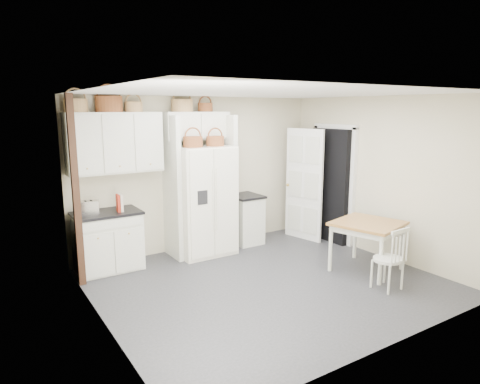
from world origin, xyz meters
TOP-DOWN VIEW (x-y plane):
  - floor at (0.00, 0.00)m, footprint 4.50×4.50m
  - ceiling at (0.00, 0.00)m, footprint 4.50×4.50m
  - wall_back at (0.00, 2.00)m, footprint 4.50×0.00m
  - wall_left at (-2.25, 0.00)m, footprint 0.00×4.00m
  - wall_right at (2.25, 0.00)m, footprint 0.00×4.00m
  - refrigerator at (-0.15, 1.62)m, footprint 0.93×0.75m
  - base_cab_left at (-1.72, 1.70)m, footprint 0.93×0.59m
  - base_cab_right at (0.75, 1.70)m, footprint 0.48×0.58m
  - dining_table at (1.53, -0.42)m, footprint 1.10×1.10m
  - windsor_chair at (1.23, -1.03)m, footprint 0.42×0.39m
  - counter_left at (-1.72, 1.70)m, footprint 0.97×0.63m
  - counter_right at (0.75, 1.70)m, footprint 0.52×0.61m
  - toaster at (-1.97, 1.68)m, footprint 0.32×0.24m
  - cookbook_red at (-1.56, 1.62)m, footprint 0.06×0.17m
  - cookbook_cream at (-1.53, 1.62)m, footprint 0.04×0.17m
  - basket_upper_a at (-2.02, 1.83)m, footprint 0.33×0.33m
  - basket_upper_b at (-1.55, 1.83)m, footprint 0.39×0.39m
  - basket_upper_c at (-1.18, 1.83)m, footprint 0.27×0.27m
  - basket_bridge_a at (-0.39, 1.83)m, footprint 0.35×0.35m
  - basket_bridge_b at (0.03, 1.83)m, footprint 0.25×0.25m
  - basket_fridge_a at (-0.36, 1.52)m, footprint 0.31×0.31m
  - basket_fridge_b at (0.04, 1.52)m, footprint 0.30×0.30m
  - upper_cabinet at (-1.50, 1.83)m, footprint 1.40×0.34m
  - bridge_cabinet at (-0.15, 1.83)m, footprint 1.12×0.34m
  - fridge_panel_left at (-0.66, 1.70)m, footprint 0.08×0.60m
  - fridge_panel_right at (0.36, 1.70)m, footprint 0.08×0.60m
  - trim_post at (-2.20, 1.35)m, footprint 0.09×0.09m
  - doorway_void at (2.16, 1.00)m, footprint 0.18×0.85m
  - door_slab at (1.80, 1.33)m, footprint 0.21×0.79m

SIDE VIEW (x-z plane):
  - floor at x=0.00m, z-range 0.00..0.00m
  - dining_table at x=1.53m, z-range 0.00..0.75m
  - windsor_chair at x=1.23m, z-range 0.00..0.83m
  - base_cab_right at x=0.75m, z-range 0.00..0.84m
  - base_cab_left at x=-1.72m, z-range 0.00..0.86m
  - counter_right at x=0.75m, z-range 0.84..0.88m
  - counter_left at x=-1.72m, z-range 0.86..0.90m
  - refrigerator at x=-0.15m, z-range 0.00..1.80m
  - toaster at x=-1.97m, z-range 0.90..1.10m
  - doorway_void at x=2.16m, z-range 0.00..2.05m
  - door_slab at x=1.80m, z-range 0.00..2.05m
  - cookbook_red at x=-1.56m, z-range 0.90..1.15m
  - cookbook_cream at x=-1.53m, z-range 0.90..1.15m
  - fridge_panel_left at x=-0.66m, z-range 0.00..2.30m
  - fridge_panel_right at x=0.36m, z-range 0.00..2.30m
  - wall_back at x=0.00m, z-range -0.95..3.55m
  - wall_left at x=-2.25m, z-range -0.70..3.30m
  - wall_right at x=2.25m, z-range -0.70..3.30m
  - trim_post at x=-2.20m, z-range 0.00..2.60m
  - basket_fridge_b at x=0.04m, z-range 1.80..1.96m
  - basket_fridge_a at x=-0.36m, z-range 1.80..1.97m
  - upper_cabinet at x=-1.50m, z-range 1.45..2.35m
  - bridge_cabinet at x=-0.15m, z-range 1.90..2.35m
  - basket_bridge_b at x=0.03m, z-range 2.35..2.49m
  - basket_upper_c at x=-1.18m, z-range 2.35..2.50m
  - basket_upper_a at x=-2.02m, z-range 2.35..2.54m
  - basket_bridge_a at x=-0.39m, z-range 2.35..2.55m
  - basket_upper_b at x=-1.55m, z-range 2.35..2.58m
  - ceiling at x=0.00m, z-range 2.60..2.60m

